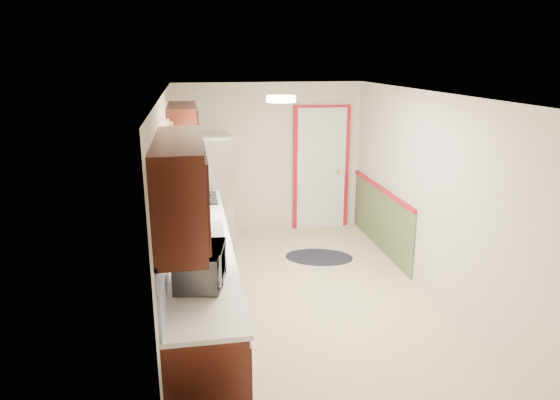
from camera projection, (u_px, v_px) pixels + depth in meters
name	position (u px, v px, depth m)	size (l,w,h in m)	color
room_shell	(304.00, 201.00, 5.66)	(3.20, 5.20, 2.52)	beige
kitchen_run	(196.00, 249.00, 5.28)	(0.63, 4.00, 2.20)	#35120C
back_wall_trim	(333.00, 179.00, 8.01)	(1.12, 2.30, 2.08)	maroon
ceiling_fixture	(281.00, 99.00, 5.10)	(0.30, 0.30, 0.06)	#FFD88C
microwave	(200.00, 262.00, 4.15)	(0.56, 0.31, 0.38)	white
refrigerator	(208.00, 191.00, 7.44)	(0.75, 0.74, 1.70)	#B7B7BC
rug	(319.00, 257.00, 7.16)	(0.97, 0.62, 0.01)	black
cooktop	(197.00, 199.00, 6.66)	(0.53, 0.64, 0.02)	black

